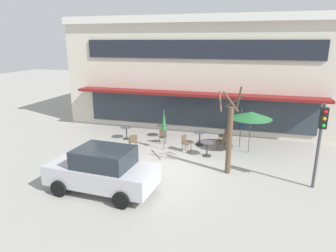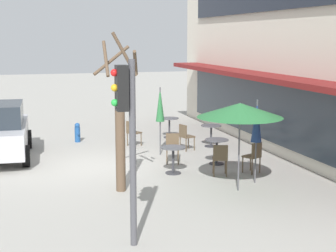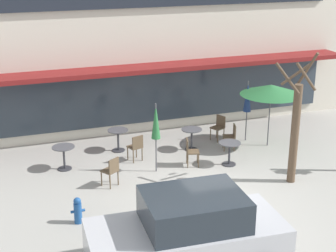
{
  "view_description": "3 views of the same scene",
  "coord_description": "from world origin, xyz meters",
  "px_view_note": "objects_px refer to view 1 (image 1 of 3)",
  "views": [
    {
      "loc": [
        3.47,
        -12.08,
        5.65
      ],
      "look_at": [
        -0.79,
        2.62,
        1.27
      ],
      "focal_mm": 32.0,
      "sensor_mm": 36.0,
      "label": 1
    },
    {
      "loc": [
        14.77,
        -2.03,
        3.78
      ],
      "look_at": [
        0.18,
        2.33,
        1.14
      ],
      "focal_mm": 55.0,
      "sensor_mm": 36.0,
      "label": 2
    },
    {
      "loc": [
        -5.47,
        -11.51,
        6.65
      ],
      "look_at": [
        -0.23,
        3.34,
        1.1
      ],
      "focal_mm": 55.0,
      "sensor_mm": 36.0,
      "label": 3
    }
  ],
  "objects_px": {
    "patio_umbrella_cream_folded": "(164,120)",
    "street_tree": "(230,135)",
    "cafe_chair_0": "(224,135)",
    "cafe_table_streetside": "(163,129)",
    "cafe_table_near_wall": "(200,136)",
    "patio_umbrella_green_folded": "(251,115)",
    "cafe_chair_2": "(185,142)",
    "fire_hydrant": "(95,153)",
    "cafe_table_by_tree": "(127,131)",
    "cafe_chair_4": "(133,141)",
    "patio_umbrella_corner_open": "(241,119)",
    "cafe_table_mid_patio": "(207,146)",
    "cafe_chair_1": "(163,134)",
    "parked_sedan": "(102,170)",
    "traffic_light_pole": "(321,133)",
    "cafe_chair_3": "(222,140)"
  },
  "relations": [
    {
      "from": "cafe_table_streetside",
      "to": "cafe_table_mid_patio",
      "type": "xyz_separation_m",
      "value": [
        3.05,
        -2.33,
        0.0
      ]
    },
    {
      "from": "cafe_chair_1",
      "to": "street_tree",
      "type": "distance_m",
      "value": 5.08
    },
    {
      "from": "cafe_table_mid_patio",
      "to": "cafe_chair_0",
      "type": "height_order",
      "value": "cafe_chair_0"
    },
    {
      "from": "cafe_table_near_wall",
      "to": "cafe_chair_4",
      "type": "height_order",
      "value": "cafe_chair_4"
    },
    {
      "from": "cafe_table_near_wall",
      "to": "parked_sedan",
      "type": "xyz_separation_m",
      "value": [
        -2.63,
        -6.33,
        0.36
      ]
    },
    {
      "from": "cafe_chair_1",
      "to": "cafe_table_by_tree",
      "type": "bearing_deg",
      "value": 176.79
    },
    {
      "from": "cafe_table_near_wall",
      "to": "patio_umbrella_green_folded",
      "type": "xyz_separation_m",
      "value": [
        2.67,
        -0.5,
        1.51
      ]
    },
    {
      "from": "cafe_table_streetside",
      "to": "cafe_chair_1",
      "type": "bearing_deg",
      "value": -72.66
    },
    {
      "from": "patio_umbrella_corner_open",
      "to": "fire_hydrant",
      "type": "height_order",
      "value": "patio_umbrella_corner_open"
    },
    {
      "from": "cafe_table_streetside",
      "to": "cafe_chair_2",
      "type": "relative_size",
      "value": 0.85
    },
    {
      "from": "cafe_table_mid_patio",
      "to": "cafe_chair_1",
      "type": "height_order",
      "value": "cafe_chair_1"
    },
    {
      "from": "cafe_table_by_tree",
      "to": "cafe_chair_4",
      "type": "height_order",
      "value": "cafe_chair_4"
    },
    {
      "from": "cafe_table_mid_patio",
      "to": "traffic_light_pole",
      "type": "relative_size",
      "value": 0.22
    },
    {
      "from": "patio_umbrella_cream_folded",
      "to": "cafe_chair_4",
      "type": "xyz_separation_m",
      "value": [
        -1.55,
        -0.56,
        -1.1
      ]
    },
    {
      "from": "cafe_table_near_wall",
      "to": "fire_hydrant",
      "type": "distance_m",
      "value": 5.8
    },
    {
      "from": "street_tree",
      "to": "cafe_chair_1",
      "type": "bearing_deg",
      "value": 142.51
    },
    {
      "from": "cafe_chair_1",
      "to": "cafe_chair_3",
      "type": "bearing_deg",
      "value": -2.04
    },
    {
      "from": "patio_umbrella_green_folded",
      "to": "cafe_chair_2",
      "type": "distance_m",
      "value": 3.61
    },
    {
      "from": "parked_sedan",
      "to": "fire_hydrant",
      "type": "relative_size",
      "value": 6.08
    },
    {
      "from": "cafe_chair_0",
      "to": "cafe_table_streetside",
      "type": "bearing_deg",
      "value": 177.44
    },
    {
      "from": "cafe_table_near_wall",
      "to": "traffic_light_pole",
      "type": "relative_size",
      "value": 0.22
    },
    {
      "from": "parked_sedan",
      "to": "street_tree",
      "type": "distance_m",
      "value": 5.48
    },
    {
      "from": "patio_umbrella_green_folded",
      "to": "cafe_chair_1",
      "type": "xyz_separation_m",
      "value": [
        -4.73,
        0.2,
        -1.5
      ]
    },
    {
      "from": "cafe_table_near_wall",
      "to": "cafe_table_by_tree",
      "type": "height_order",
      "value": "same"
    },
    {
      "from": "patio_umbrella_cream_folded",
      "to": "street_tree",
      "type": "xyz_separation_m",
      "value": [
        3.55,
        -2.02,
        0.1
      ]
    },
    {
      "from": "patio_umbrella_corner_open",
      "to": "cafe_table_near_wall",
      "type": "bearing_deg",
      "value": -174.54
    },
    {
      "from": "cafe_table_by_tree",
      "to": "cafe_chair_2",
      "type": "xyz_separation_m",
      "value": [
        3.82,
        -1.05,
        0.01
      ]
    },
    {
      "from": "cafe_chair_2",
      "to": "fire_hydrant",
      "type": "distance_m",
      "value": 4.67
    },
    {
      "from": "cafe_table_mid_patio",
      "to": "cafe_chair_2",
      "type": "distance_m",
      "value": 1.25
    },
    {
      "from": "cafe_chair_2",
      "to": "fire_hydrant",
      "type": "height_order",
      "value": "cafe_chair_2"
    },
    {
      "from": "cafe_chair_1",
      "to": "cafe_chair_2",
      "type": "bearing_deg",
      "value": -31.26
    },
    {
      "from": "cafe_chair_1",
      "to": "fire_hydrant",
      "type": "height_order",
      "value": "cafe_chair_1"
    },
    {
      "from": "cafe_table_by_tree",
      "to": "parked_sedan",
      "type": "relative_size",
      "value": 0.18
    },
    {
      "from": "cafe_chair_0",
      "to": "cafe_chair_3",
      "type": "relative_size",
      "value": 1.0
    },
    {
      "from": "street_tree",
      "to": "fire_hydrant",
      "type": "relative_size",
      "value": 5.53
    },
    {
      "from": "cafe_chair_0",
      "to": "cafe_chair_4",
      "type": "relative_size",
      "value": 1.0
    },
    {
      "from": "cafe_chair_0",
      "to": "fire_hydrant",
      "type": "relative_size",
      "value": 1.26
    },
    {
      "from": "cafe_table_mid_patio",
      "to": "cafe_table_streetside",
      "type": "bearing_deg",
      "value": 142.65
    },
    {
      "from": "cafe_chair_2",
      "to": "cafe_table_by_tree",
      "type": "bearing_deg",
      "value": 164.59
    },
    {
      "from": "cafe_table_by_tree",
      "to": "traffic_light_pole",
      "type": "distance_m",
      "value": 10.45
    },
    {
      "from": "cafe_table_by_tree",
      "to": "street_tree",
      "type": "height_order",
      "value": "street_tree"
    },
    {
      "from": "cafe_table_streetside",
      "to": "street_tree",
      "type": "xyz_separation_m",
      "value": [
        4.24,
        -4.06,
        1.22
      ]
    },
    {
      "from": "cafe_table_by_tree",
      "to": "patio_umbrella_cream_folded",
      "type": "distance_m",
      "value": 3.09
    },
    {
      "from": "cafe_table_near_wall",
      "to": "traffic_light_pole",
      "type": "distance_m",
      "value": 6.76
    },
    {
      "from": "cafe_table_mid_patio",
      "to": "patio_umbrella_cream_folded",
      "type": "xyz_separation_m",
      "value": [
        -2.36,
        0.29,
        1.11
      ]
    },
    {
      "from": "traffic_light_pole",
      "to": "cafe_chair_4",
      "type": "bearing_deg",
      "value": 166.73
    },
    {
      "from": "cafe_table_streetside",
      "to": "cafe_chair_1",
      "type": "xyz_separation_m",
      "value": [
        0.33,
        -1.05,
        0.01
      ]
    },
    {
      "from": "fire_hydrant",
      "to": "patio_umbrella_corner_open",
      "type": "bearing_deg",
      "value": 29.63
    },
    {
      "from": "cafe_table_streetside",
      "to": "parked_sedan",
      "type": "relative_size",
      "value": 0.18
    },
    {
      "from": "parked_sedan",
      "to": "cafe_table_by_tree",
      "type": "bearing_deg",
      "value": 105.64
    }
  ]
}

